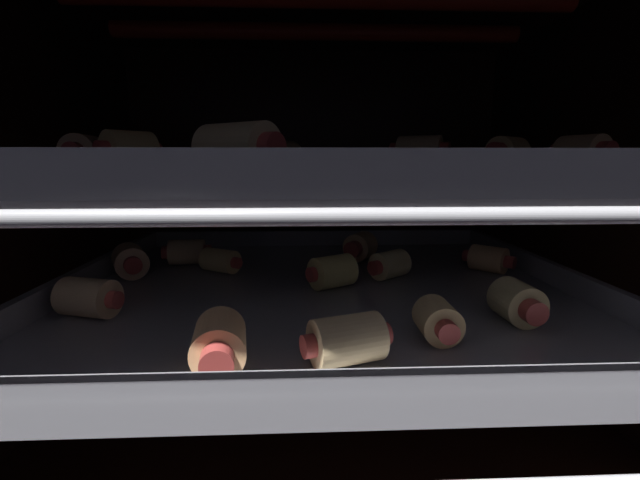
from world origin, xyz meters
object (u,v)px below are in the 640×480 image
object	(u,v)px
oven_rack_lower	(323,298)
pig_in_blanket_lower_8	(130,261)
pig_in_blanket_lower_5	(88,297)
pig_in_blanket_upper_2	(85,151)
pig_in_blanket_lower_6	(220,260)
pig_in_blanket_upper_8	(419,151)
pig_in_blanket_lower_9	(517,302)
baking_tray_upper	(323,172)
pig_in_blanket_upper_1	(283,153)
pig_in_blanket_lower_1	(360,246)
pig_in_blanket_lower_2	(438,320)
pig_in_blanket_upper_0	(220,152)
pig_in_blanket_upper_6	(508,152)
pig_in_blanket_lower_11	(390,265)
pig_in_blanket_upper_5	(129,151)
baking_tray_lower	(323,289)
pig_in_blanket_lower_3	(187,252)
pig_in_blanket_lower_7	(347,340)
pig_in_blanket_lower_4	(488,259)
oven_rack_upper	(323,182)
pig_in_blanket_lower_0	(219,342)
pig_in_blanket_lower_10	(332,271)
pig_in_blanket_upper_4	(237,148)
pig_in_blanket_upper_7	(582,152)
pig_in_blanket_upper_3	(427,151)

from	to	relation	value
oven_rack_lower	pig_in_blanket_lower_8	xyz separation A→B (cm)	(-19.07, 4.67, 2.61)
pig_in_blanket_lower_5	pig_in_blanket_upper_2	distance (cm)	11.67
pig_in_blanket_lower_6	pig_in_blanket_upper_8	size ratio (longest dim) A/B	0.84
pig_in_blanket_lower_9	baking_tray_upper	xyz separation A→B (cm)	(-13.54, 8.99, 9.02)
pig_in_blanket_upper_1	pig_in_blanket_lower_1	bearing A→B (deg)	14.27
pig_in_blanket_lower_2	pig_in_blanket_upper_2	world-z (taller)	pig_in_blanket_upper_2
oven_rack_lower	pig_in_blanket_lower_9	distance (cm)	16.44
pig_in_blanket_lower_8	pig_in_blanket_upper_0	xyz separation A→B (cm)	(10.02, -3.61, 10.58)
pig_in_blanket_upper_6	pig_in_blanket_lower_11	bearing A→B (deg)	162.26
pig_in_blanket_lower_6	pig_in_blanket_upper_5	world-z (taller)	pig_in_blanket_upper_5
pig_in_blanket_upper_6	pig_in_blanket_upper_8	bearing A→B (deg)	145.67
baking_tray_lower	pig_in_blanket_lower_8	distance (cm)	19.71
pig_in_blanket_lower_3	pig_in_blanket_lower_11	distance (cm)	22.45
pig_in_blanket_lower_7	pig_in_blanket_lower_4	bearing A→B (deg)	49.29
pig_in_blanket_lower_1	oven_rack_lower	bearing A→B (deg)	-114.86
pig_in_blanket_lower_5	oven_rack_upper	xyz separation A→B (cm)	(17.84, 6.46, 8.18)
pig_in_blanket_lower_6	pig_in_blanket_upper_6	size ratio (longest dim) A/B	0.95
baking_tray_upper	pig_in_blanket_lower_6	bearing A→B (deg)	150.14
pig_in_blanket_lower_5	pig_in_blanket_lower_3	bearing A→B (deg)	78.86
pig_in_blanket_lower_0	oven_rack_upper	world-z (taller)	oven_rack_upper
pig_in_blanket_lower_0	pig_in_blanket_lower_10	distance (cm)	16.96
pig_in_blanket_lower_0	pig_in_blanket_upper_5	distance (cm)	13.57
pig_in_blanket_lower_1	pig_in_blanket_upper_4	xyz separation A→B (cm)	(-10.07, -25.74, 10.56)
pig_in_blanket_lower_2	baking_tray_lower	bearing A→B (deg)	120.29
pig_in_blanket_lower_5	baking_tray_upper	xyz separation A→B (cm)	(17.84, 6.46, 9.06)
pig_in_blanket_lower_2	oven_rack_upper	size ratio (longest dim) A/B	0.09
pig_in_blanket_lower_11	pig_in_blanket_upper_0	size ratio (longest dim) A/B	0.95
pig_in_blanket_upper_4	pig_in_blanket_lower_7	bearing A→B (deg)	3.09
pig_in_blanket_upper_4	pig_in_blanket_upper_7	bearing A→B (deg)	19.37
baking_tray_upper	pig_in_blanket_upper_5	distance (cm)	15.96
pig_in_blanket_lower_2	pig_in_blanket_upper_2	size ratio (longest dim) A/B	0.75
pig_in_blanket_lower_3	pig_in_blanket_upper_2	size ratio (longest dim) A/B	0.88
oven_rack_lower	pig_in_blanket_upper_5	bearing A→B (deg)	-143.90
pig_in_blanket_lower_3	pig_in_blanket_lower_10	size ratio (longest dim) A/B	1.08
pig_in_blanket_lower_10	baking_tray_upper	xyz separation A→B (cm)	(-0.90, -0.25, 9.03)
pig_in_blanket_upper_4	pig_in_blanket_upper_7	distance (cm)	25.11
pig_in_blanket_lower_7	pig_in_blanket_lower_10	world-z (taller)	pig_in_blanket_lower_10
pig_in_blanket_lower_4	pig_in_blanket_lower_10	size ratio (longest dim) A/B	0.93
oven_rack_lower	pig_in_blanket_upper_4	bearing A→B (deg)	-108.81
pig_in_blanket_lower_0	pig_in_blanket_upper_7	distance (cm)	28.46
pig_in_blanket_lower_1	pig_in_blanket_lower_8	distance (cm)	24.71
pig_in_blanket_lower_4	pig_in_blanket_upper_1	world-z (taller)	pig_in_blanket_upper_1
pig_in_blanket_lower_1	pig_in_blanket_lower_3	bearing A→B (deg)	-176.64
pig_in_blanket_lower_2	pig_in_blanket_lower_8	xyz separation A→B (cm)	(-25.95, 16.44, 0.28)
pig_in_blanket_upper_6	pig_in_blanket_lower_10	bearing A→B (deg)	178.63
pig_in_blanket_upper_4	pig_in_blanket_upper_7	size ratio (longest dim) A/B	1.07
pig_in_blanket_lower_1	pig_in_blanket_lower_2	size ratio (longest dim) A/B	1.16
pig_in_blanket_upper_7	baking_tray_lower	bearing A→B (deg)	159.85
pig_in_blanket_upper_4	pig_in_blanket_lower_0	bearing A→B (deg)	174.13
pig_in_blanket_lower_10	pig_in_blanket_upper_3	distance (cm)	23.39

